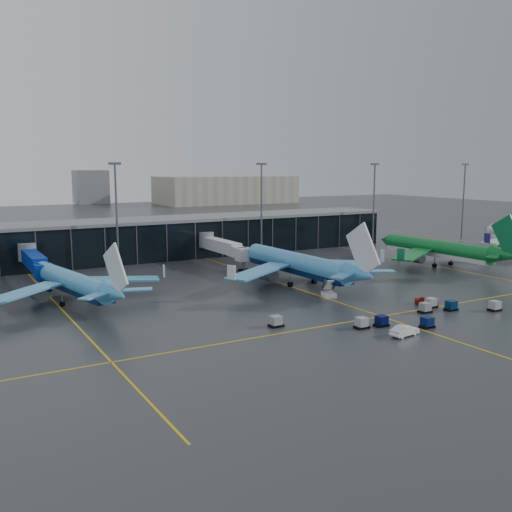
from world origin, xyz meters
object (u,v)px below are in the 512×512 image
airliner_arkefly (71,270)px  service_van_red (427,301)px  baggage_carts (408,314)px  airliner_klm_near (297,251)px  mobile_airstair (329,293)px  airliner_aer_lingus (437,239)px  service_van_white (405,331)px

airliner_arkefly → service_van_red: airliner_arkefly is taller
airliner_arkefly → baggage_carts: 59.89m
airliner_arkefly → baggage_carts: size_ratio=0.98×
baggage_carts → service_van_red: size_ratio=9.65×
airliner_arkefly → airliner_klm_near: airliner_klm_near is taller
mobile_airstair → airliner_aer_lingus: bearing=37.5°
service_van_white → airliner_arkefly: bearing=31.2°
airliner_arkefly → service_van_red: size_ratio=9.42×
airliner_aer_lingus → service_van_red: (-33.38, -28.78, -5.97)m
airliner_aer_lingus → service_van_white: (-50.52, -40.91, -5.86)m
airliner_klm_near → mobile_airstair: 14.83m
airliner_klm_near → service_van_white: airliner_klm_near is taller
airliner_klm_near → baggage_carts: size_ratio=1.13×
airliner_klm_near → service_van_red: airliner_klm_near is taller
airliner_arkefly → airliner_klm_near: (44.90, -6.47, 0.92)m
mobile_airstair → service_van_white: 26.65m
baggage_carts → airliner_aer_lingus: bearing=38.4°
airliner_klm_near → service_van_white: 40.55m
airliner_klm_near → service_van_white: size_ratio=9.18×
baggage_carts → service_van_red: bearing=28.6°
airliner_aer_lingus → baggage_carts: bearing=-143.3°
airliner_klm_near → baggage_carts: 33.09m
airliner_arkefly → airliner_aer_lingus: bearing=-14.0°
airliner_arkefly → service_van_red: (54.74, -33.75, -5.31)m
airliner_aer_lingus → service_van_white: size_ratio=8.83×
airliner_arkefly → service_van_white: airliner_arkefly is taller
baggage_carts → mobile_airstair: bearing=95.3°
airliner_arkefly → airliner_aer_lingus: (88.12, -4.97, 0.66)m
baggage_carts → service_van_red: (9.57, 5.22, -0.05)m
service_van_white → airliner_aer_lingus: bearing=-59.2°
airliner_aer_lingus → mobile_airstair: airliner_aer_lingus is taller
airliner_aer_lingus → mobile_airstair: size_ratio=11.61×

